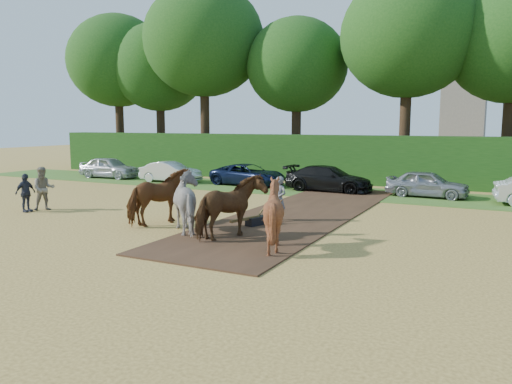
% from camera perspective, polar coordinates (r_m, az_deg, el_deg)
% --- Properties ---
extents(ground, '(120.00, 120.00, 0.00)m').
position_cam_1_polar(ground, '(15.50, -9.89, -6.23)').
color(ground, gold).
rests_on(ground, ground).
extents(earth_strip, '(4.50, 17.00, 0.05)m').
position_cam_1_polar(earth_strip, '(20.81, 5.06, -2.46)').
color(earth_strip, '#472D1C').
rests_on(earth_strip, ground).
extents(grass_verge, '(50.00, 5.00, 0.03)m').
position_cam_1_polar(grass_verge, '(27.81, 7.51, 0.09)').
color(grass_verge, '#38601E').
rests_on(grass_verge, ground).
extents(hedgerow, '(46.00, 1.60, 3.00)m').
position_cam_1_polar(hedgerow, '(31.93, 10.22, 3.71)').
color(hedgerow, '#14380F').
rests_on(hedgerow, ground).
extents(spectator_near, '(1.13, 1.16, 1.89)m').
position_cam_1_polar(spectator_near, '(23.38, -23.11, 0.35)').
color(spectator_near, tan).
rests_on(spectator_near, ground).
extents(spectator_far, '(0.41, 0.97, 1.64)m').
position_cam_1_polar(spectator_far, '(23.25, -24.85, -0.09)').
color(spectator_far, '#292C36').
rests_on(spectator_far, ground).
extents(plough_team, '(7.26, 5.30, 2.09)m').
position_cam_1_polar(plough_team, '(16.74, -4.93, -1.47)').
color(plough_team, brown).
rests_on(plough_team, ground).
extents(parked_cars, '(40.93, 3.24, 1.47)m').
position_cam_1_polar(parked_cars, '(26.77, 15.76, 1.01)').
color(parked_cars, '#B6B9BE').
rests_on(parked_cars, ground).
extents(treeline, '(48.70, 10.60, 14.21)m').
position_cam_1_polar(treeline, '(35.77, 9.33, 16.16)').
color(treeline, '#382616').
rests_on(treeline, ground).
extents(church, '(5.20, 5.20, 27.00)m').
position_cam_1_polar(church, '(67.97, 23.03, 15.70)').
color(church, slate).
rests_on(church, ground).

